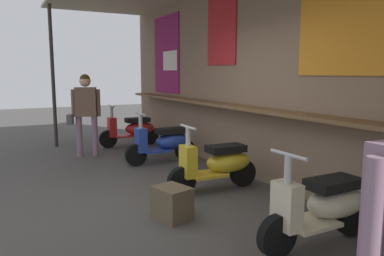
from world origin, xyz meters
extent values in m
plane|color=#474442|center=(0.00, 0.00, 0.00)|extent=(30.25, 30.25, 0.00)
cube|color=#7F6651|center=(0.00, 2.02, 1.65)|extent=(10.81, 0.25, 3.30)
cube|color=brown|center=(0.00, 1.72, 1.14)|extent=(9.72, 0.36, 0.05)
cube|color=#841E56|center=(-3.63, 1.89, 2.11)|extent=(1.34, 0.02, 1.76)
cube|color=#B22328|center=(-1.25, 1.89, 2.50)|extent=(0.90, 0.02, 1.36)
cube|color=orange|center=(1.32, 1.89, 2.34)|extent=(1.28, 0.02, 1.38)
cube|color=beige|center=(-3.40, 1.88, 1.96)|extent=(0.74, 0.03, 0.44)
cylinder|color=#332D28|center=(-4.54, -0.52, 1.61)|extent=(0.08, 0.08, 3.22)
ellipsoid|color=red|center=(-3.78, 1.25, 0.40)|extent=(0.41, 0.72, 0.30)
cube|color=black|center=(-3.78, 1.20, 0.60)|extent=(0.32, 0.56, 0.10)
cube|color=red|center=(-3.79, 0.90, 0.25)|extent=(0.40, 0.52, 0.04)
cube|color=red|center=(-3.81, 0.60, 0.47)|extent=(0.29, 0.17, 0.44)
cylinder|color=#B7B7BC|center=(-3.81, 0.60, 0.60)|extent=(0.07, 0.07, 0.70)
cylinder|color=#B7B7BC|center=(-3.81, 0.60, 0.95)|extent=(0.46, 0.05, 0.04)
cylinder|color=black|center=(-3.81, 0.50, 0.20)|extent=(0.12, 0.40, 0.40)
cylinder|color=black|center=(-3.77, 1.50, 0.20)|extent=(0.12, 0.40, 0.40)
ellipsoid|color=#233D9E|center=(-1.92, 1.25, 0.40)|extent=(0.38, 0.70, 0.30)
cube|color=black|center=(-1.92, 1.20, 0.60)|extent=(0.30, 0.55, 0.10)
cube|color=#233D9E|center=(-1.92, 0.90, 0.25)|extent=(0.38, 0.50, 0.04)
cube|color=#233D9E|center=(-1.92, 0.60, 0.47)|extent=(0.28, 0.16, 0.44)
cylinder|color=#B7B7BC|center=(-1.92, 0.60, 0.60)|extent=(0.07, 0.07, 0.70)
cylinder|color=#B7B7BC|center=(-1.92, 0.60, 0.95)|extent=(0.46, 0.04, 0.04)
cylinder|color=black|center=(-1.92, 0.50, 0.20)|extent=(0.10, 0.40, 0.40)
cylinder|color=black|center=(-1.91, 1.50, 0.20)|extent=(0.10, 0.40, 0.40)
ellipsoid|color=gold|center=(-0.01, 1.25, 0.40)|extent=(0.41, 0.71, 0.30)
cube|color=black|center=(-0.01, 1.20, 0.60)|extent=(0.32, 0.56, 0.10)
cube|color=gold|center=(-0.03, 0.90, 0.25)|extent=(0.40, 0.52, 0.04)
cube|color=gold|center=(-0.04, 0.60, 0.47)|extent=(0.29, 0.17, 0.44)
cylinder|color=#B7B7BC|center=(-0.04, 0.60, 0.60)|extent=(0.07, 0.07, 0.70)
cylinder|color=#B7B7BC|center=(-0.04, 0.60, 0.95)|extent=(0.46, 0.05, 0.04)
cylinder|color=black|center=(-0.04, 0.50, 0.20)|extent=(0.12, 0.40, 0.40)
cylinder|color=black|center=(0.00, 1.50, 0.20)|extent=(0.12, 0.40, 0.40)
ellipsoid|color=beige|center=(1.93, 1.25, 0.40)|extent=(0.38, 0.70, 0.30)
cube|color=black|center=(1.93, 1.20, 0.60)|extent=(0.30, 0.55, 0.10)
cube|color=beige|center=(1.93, 0.90, 0.25)|extent=(0.38, 0.50, 0.04)
cube|color=beige|center=(1.93, 0.60, 0.47)|extent=(0.28, 0.16, 0.44)
cylinder|color=#B7B7BC|center=(1.93, 0.60, 0.60)|extent=(0.07, 0.07, 0.70)
cylinder|color=#B7B7BC|center=(1.93, 0.60, 0.95)|extent=(0.46, 0.04, 0.04)
cylinder|color=black|center=(1.93, 0.50, 0.20)|extent=(0.10, 0.40, 0.40)
cylinder|color=black|center=(1.93, 1.50, 0.20)|extent=(0.10, 0.40, 0.40)
cylinder|color=gray|center=(-3.12, 0.05, 0.41)|extent=(0.12, 0.12, 0.82)
cylinder|color=gray|center=(-3.23, -0.24, 0.41)|extent=(0.12, 0.12, 0.82)
cube|color=brown|center=(-3.18, -0.09, 1.11)|extent=(0.33, 0.45, 0.58)
sphere|color=tan|center=(-3.18, -0.09, 1.52)|extent=(0.22, 0.22, 0.22)
sphere|color=#472D19|center=(-3.18, -0.09, 1.56)|extent=(0.20, 0.20, 0.20)
cylinder|color=brown|center=(-3.09, 0.14, 1.09)|extent=(0.08, 0.08, 0.55)
cylinder|color=brown|center=(-3.26, -0.32, 1.09)|extent=(0.08, 0.08, 0.55)
cube|color=#4C4C51|center=(-3.26, -0.40, 0.76)|extent=(0.28, 0.18, 0.20)
cylinder|color=gray|center=(3.50, -0.40, 1.08)|extent=(0.08, 0.08, 0.54)
cube|color=brown|center=(0.66, 0.03, 0.19)|extent=(0.48, 0.42, 0.38)
camera|label=1|loc=(4.41, -1.69, 1.67)|focal=34.76mm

